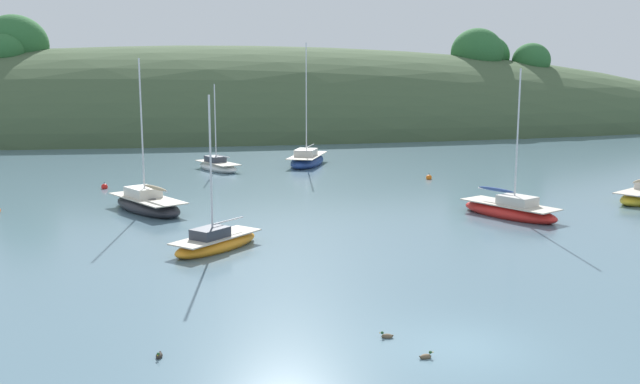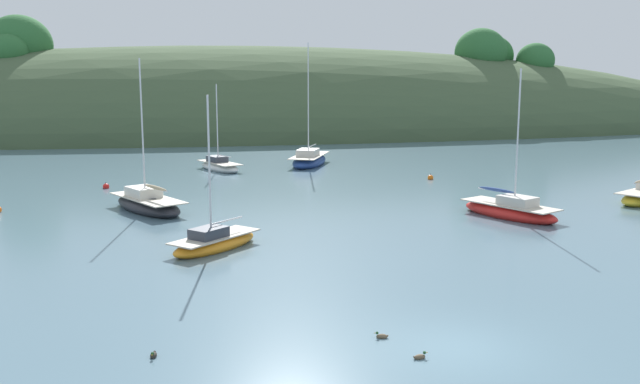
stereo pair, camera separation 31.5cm
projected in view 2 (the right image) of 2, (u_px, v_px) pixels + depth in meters
name	position (u px, v px, depth m)	size (l,w,h in m)	color
ground_plane	(457.00, 348.00, 19.72)	(400.00, 400.00, 0.00)	slate
far_shoreline_hill	(240.00, 132.00, 93.14)	(150.00, 36.00, 26.48)	#425638
sailboat_orange_cutter	(148.00, 204.00, 39.59)	(5.05, 6.78, 8.88)	#232328
sailboat_red_portside	(215.00, 242.00, 30.88)	(4.70, 4.61, 7.05)	orange
sailboat_yellow_far	(309.00, 160.00, 59.72)	(5.09, 7.61, 10.66)	navy
sailboat_black_sloop	(220.00, 166.00, 56.54)	(3.90, 5.70, 7.19)	white
sailboat_blue_center	(510.00, 210.00, 37.83)	(4.45, 6.23, 8.28)	red
mooring_buoy_outer	(106.00, 187.00, 47.48)	(0.44, 0.44, 0.54)	red
mooring_buoy_channel	(430.00, 178.00, 51.55)	(0.44, 0.44, 0.54)	orange
duck_lone_right	(153.00, 355.00, 19.09)	(0.22, 0.43, 0.24)	#2D2823
duck_lone_left	(382.00, 336.00, 20.47)	(0.42, 0.25, 0.24)	brown
duck_straggler	(420.00, 357.00, 18.97)	(0.43, 0.23, 0.24)	brown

